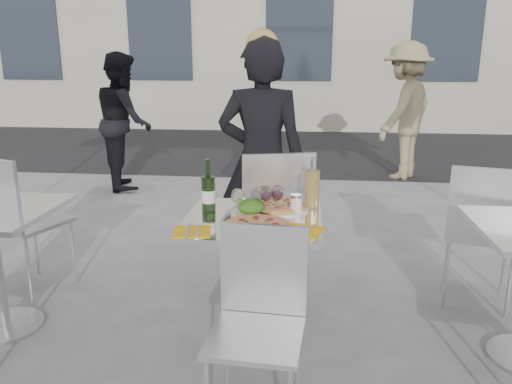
# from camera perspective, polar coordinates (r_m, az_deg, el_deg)

# --- Properties ---
(ground) EXTENTS (80.00, 80.00, 0.00)m
(ground) POSITION_cam_1_polar(r_m,az_deg,el_deg) (2.96, -0.33, -16.87)
(ground) COLOR slate
(street_asphalt) EXTENTS (24.00, 5.00, 0.00)m
(street_asphalt) POSITION_cam_1_polar(r_m,az_deg,el_deg) (9.14, 4.34, 5.17)
(street_asphalt) COLOR black
(street_asphalt) RESTS_ON ground
(main_table) EXTENTS (0.72, 0.72, 0.75)m
(main_table) POSITION_cam_1_polar(r_m,az_deg,el_deg) (2.72, -0.35, -7.17)
(main_table) COLOR #B7BABF
(main_table) RESTS_ON ground
(chair_far) EXTENTS (0.55, 0.56, 1.01)m
(chair_far) POSITION_cam_1_polar(r_m,az_deg,el_deg) (3.26, 2.24, -2.29)
(chair_far) COLOR silver
(chair_far) RESTS_ON ground
(chair_near) EXTENTS (0.42, 0.43, 0.86)m
(chair_near) POSITION_cam_1_polar(r_m,az_deg,el_deg) (2.23, 0.39, -13.24)
(chair_near) COLOR silver
(chair_near) RESTS_ON ground
(side_chair_lfar) EXTENTS (0.57, 0.58, 0.97)m
(side_chair_lfar) POSITION_cam_1_polar(r_m,az_deg,el_deg) (3.65, -25.96, -2.30)
(side_chair_lfar) COLOR silver
(side_chair_lfar) RESTS_ON ground
(side_chair_rfar) EXTENTS (0.53, 0.54, 0.95)m
(side_chair_rfar) POSITION_cam_1_polar(r_m,az_deg,el_deg) (3.42, 24.48, -3.46)
(side_chair_rfar) COLOR silver
(side_chair_rfar) RESTS_ON ground
(woman_diner) EXTENTS (0.64, 0.43, 1.71)m
(woman_diner) POSITION_cam_1_polar(r_m,az_deg,el_deg) (3.54, 0.65, 3.44)
(woman_diner) COLOR black
(woman_diner) RESTS_ON ground
(pedestrian_a) EXTENTS (0.90, 0.99, 1.64)m
(pedestrian_a) POSITION_cam_1_polar(r_m,az_deg,el_deg) (6.35, -14.84, 7.84)
(pedestrian_a) COLOR black
(pedestrian_a) RESTS_ON ground
(pedestrian_b) EXTENTS (1.18, 1.33, 1.78)m
(pedestrian_b) POSITION_cam_1_polar(r_m,az_deg,el_deg) (6.92, 16.65, 8.84)
(pedestrian_b) COLOR #8D805B
(pedestrian_b) RESTS_ON ground
(pizza_near) EXTENTS (0.34, 0.34, 0.02)m
(pizza_near) POSITION_cam_1_polar(r_m,az_deg,el_deg) (2.49, 0.12, -3.85)
(pizza_near) COLOR #E5A859
(pizza_near) RESTS_ON main_table
(pizza_far) EXTENTS (0.33, 0.33, 0.03)m
(pizza_far) POSITION_cam_1_polar(r_m,az_deg,el_deg) (2.79, 2.67, -1.62)
(pizza_far) COLOR white
(pizza_far) RESTS_ON main_table
(salad_plate) EXTENTS (0.22, 0.22, 0.09)m
(salad_plate) POSITION_cam_1_polar(r_m,az_deg,el_deg) (2.69, -0.56, -1.83)
(salad_plate) COLOR white
(salad_plate) RESTS_ON main_table
(wine_bottle) EXTENTS (0.07, 0.08, 0.29)m
(wine_bottle) POSITION_cam_1_polar(r_m,az_deg,el_deg) (2.72, -5.47, 0.01)
(wine_bottle) COLOR #27471A
(wine_bottle) RESTS_ON main_table
(carafe) EXTENTS (0.08, 0.08, 0.29)m
(carafe) POSITION_cam_1_polar(r_m,az_deg,el_deg) (2.78, 6.46, 0.42)
(carafe) COLOR #D9AF5C
(carafe) RESTS_ON main_table
(sugar_shaker) EXTENTS (0.06, 0.06, 0.11)m
(sugar_shaker) POSITION_cam_1_polar(r_m,az_deg,el_deg) (2.70, 4.58, -1.40)
(sugar_shaker) COLOR white
(sugar_shaker) RESTS_ON main_table
(wineglass_white_a) EXTENTS (0.07, 0.07, 0.16)m
(wineglass_white_a) POSITION_cam_1_polar(r_m,az_deg,el_deg) (2.62, -2.12, -0.59)
(wineglass_white_a) COLOR white
(wineglass_white_a) RESTS_ON main_table
(wineglass_white_b) EXTENTS (0.07, 0.07, 0.16)m
(wineglass_white_b) POSITION_cam_1_polar(r_m,az_deg,el_deg) (2.69, 0.56, -0.19)
(wineglass_white_b) COLOR white
(wineglass_white_b) RESTS_ON main_table
(wineglass_red_a) EXTENTS (0.07, 0.07, 0.16)m
(wineglass_red_a) POSITION_cam_1_polar(r_m,az_deg,el_deg) (2.67, 1.14, -0.29)
(wineglass_red_a) COLOR white
(wineglass_red_a) RESTS_ON main_table
(wineglass_red_b) EXTENTS (0.07, 0.07, 0.16)m
(wineglass_red_b) POSITION_cam_1_polar(r_m,az_deg,el_deg) (2.69, 2.48, -0.22)
(wineglass_red_b) COLOR white
(wineglass_red_b) RESTS_ON main_table
(napkin_left) EXTENTS (0.20, 0.20, 0.01)m
(napkin_left) POSITION_cam_1_polar(r_m,az_deg,el_deg) (2.45, -7.34, -4.45)
(napkin_left) COLOR yellow
(napkin_left) RESTS_ON main_table
(napkin_right) EXTENTS (0.23, 0.23, 0.01)m
(napkin_right) POSITION_cam_1_polar(r_m,az_deg,el_deg) (2.46, 5.44, -4.34)
(napkin_right) COLOR yellow
(napkin_right) RESTS_ON main_table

